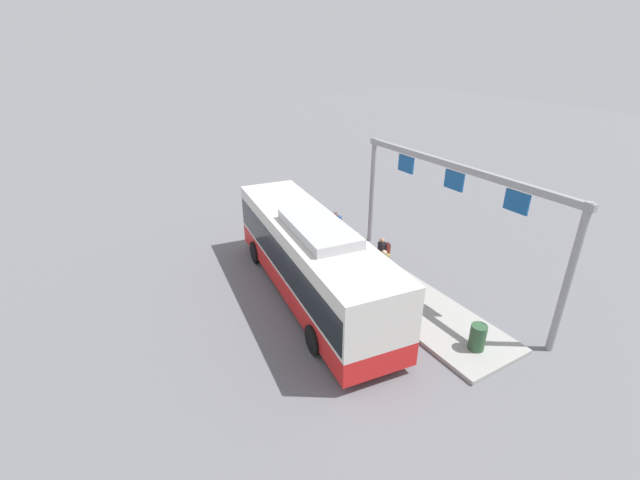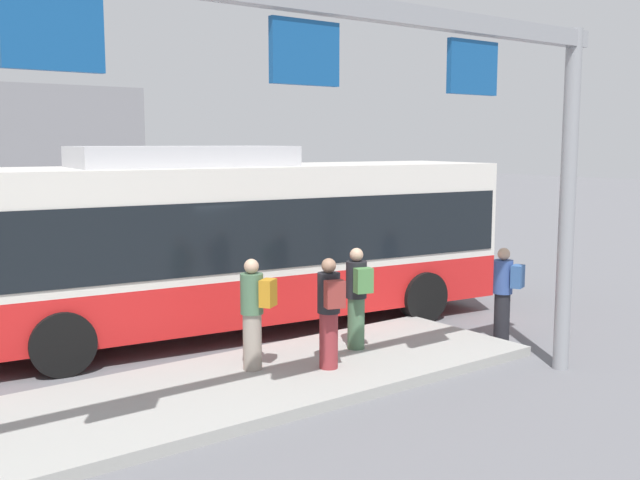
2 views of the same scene
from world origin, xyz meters
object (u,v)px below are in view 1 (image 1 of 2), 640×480
(bus_main, at_px, (310,255))
(person_waiting_near, at_px, (357,249))
(person_waiting_mid, at_px, (382,255))
(trash_bin, at_px, (478,337))
(person_boarding, at_px, (336,226))
(person_waiting_far, at_px, (383,267))

(bus_main, bearing_deg, person_waiting_near, -67.00)
(person_waiting_near, height_order, person_waiting_mid, same)
(bus_main, relative_size, trash_bin, 12.36)
(person_boarding, height_order, person_waiting_far, person_waiting_far)
(person_waiting_far, bearing_deg, trash_bin, 58.69)
(person_waiting_near, bearing_deg, person_waiting_far, 102.36)
(trash_bin, bearing_deg, bus_main, 26.76)
(person_boarding, bearing_deg, bus_main, 24.45)
(person_boarding, bearing_deg, person_waiting_far, 59.14)
(person_waiting_far, bearing_deg, bus_main, -56.70)
(person_waiting_near, bearing_deg, bus_main, 30.29)
(person_waiting_near, relative_size, person_waiting_mid, 1.00)
(bus_main, relative_size, person_waiting_near, 6.66)
(person_waiting_near, relative_size, person_waiting_far, 1.00)
(person_boarding, distance_m, trash_bin, 9.44)
(bus_main, bearing_deg, person_boarding, -36.89)
(bus_main, distance_m, person_boarding, 5.13)
(person_waiting_far, xyz_separation_m, trash_bin, (-4.65, -0.20, -0.44))
(person_boarding, height_order, trash_bin, person_boarding)
(person_boarding, bearing_deg, person_waiting_mid, 66.33)
(trash_bin, bearing_deg, person_waiting_near, 1.13)
(trash_bin, bearing_deg, person_waiting_far, 2.51)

